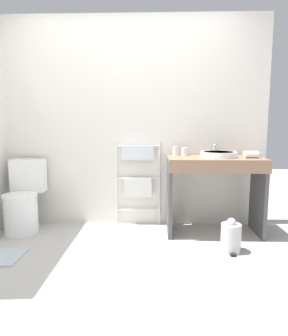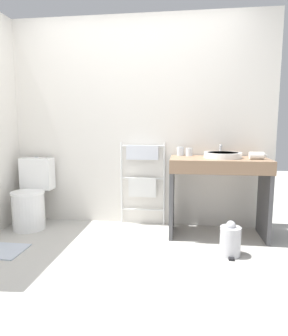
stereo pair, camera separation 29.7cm
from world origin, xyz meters
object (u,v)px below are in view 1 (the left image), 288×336
Objects in this scene: toilet at (23,201)px; cup_near_edge at (185,152)px; trash_bin at (231,237)px; towel_radiator at (138,174)px; sink_basin at (219,154)px; cup_near_wall at (176,151)px; hair_dryer at (252,154)px.

cup_near_edge reaches higher than toilet.
trash_bin is at bearing -12.87° from toilet.
towel_radiator is 2.49× the size of sink_basin.
towel_radiator is at bearing 11.11° from toilet.
cup_near_wall is 1.10× the size of cup_near_edge.
cup_near_edge is at bearing 161.03° from hair_dryer.
toilet is at bearing 178.73° from hair_dryer.
towel_radiator is 1.28m from hair_dryer.
sink_basin is at bearing -14.30° from towel_radiator.
sink_basin reaches higher than toilet.
hair_dryer is at bearing -18.70° from cup_near_wall.
cup_near_wall is 1.14m from trash_bin.
trash_bin is at bearing -39.33° from towel_radiator.
trash_bin is (0.38, -0.68, -0.75)m from cup_near_edge.
towel_radiator is at bearing 174.53° from cup_near_wall.
cup_near_wall is 0.30× the size of trash_bin.
sink_basin is 0.90m from trash_bin.
hair_dryer is (0.78, -0.26, -0.01)m from cup_near_wall.
sink_basin reaches higher than trash_bin.
cup_near_wall is at bearing 161.30° from hair_dryer.
cup_near_edge reaches higher than sink_basin.
towel_radiator is (1.27, 0.25, 0.27)m from toilet.
cup_near_edge is (-0.35, 0.15, 0.01)m from sink_basin.
hair_dryer is 0.55× the size of trash_bin.
cup_near_wall is at bearing 163.18° from cup_near_edge.
toilet is 2.05× the size of sink_basin.
cup_near_wall is at bearing 157.68° from sink_basin.
sink_basin is 0.38m from cup_near_edge.
trash_bin is (0.92, -0.75, -0.47)m from towel_radiator.
hair_dryer is (2.49, -0.06, 0.54)m from toilet.
sink_basin is at bearing 166.48° from hair_dryer.
cup_near_edge is 0.27× the size of trash_bin.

